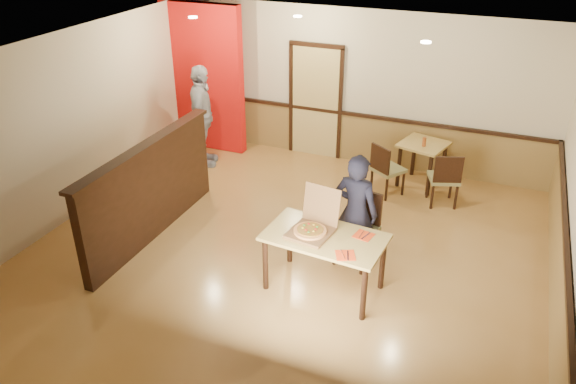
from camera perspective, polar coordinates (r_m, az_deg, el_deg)
name	(u,v)px	position (r m, az deg, el deg)	size (l,w,h in m)	color
floor	(284,255)	(7.94, -0.40, -6.43)	(7.00, 7.00, 0.00)	#B88747
ceiling	(283,57)	(6.77, -0.48, 13.53)	(7.00, 7.00, 0.00)	black
wall_back	(359,88)	(10.35, 7.19, 10.40)	(7.00, 7.00, 0.00)	beige
wall_left	(69,127)	(9.08, -21.39, 6.13)	(7.00, 7.00, 0.00)	beige
wainscot_back	(355,138)	(10.64, 6.84, 5.47)	(7.00, 0.04, 0.90)	olive
chair_rail_back	(356,115)	(10.45, 6.95, 7.82)	(7.00, 0.06, 0.06)	black
wainscot_right	(559,287)	(7.33, 25.82, -8.71)	(0.04, 7.00, 0.90)	olive
chair_rail_right	(567,253)	(7.08, 26.45, -5.61)	(0.06, 7.00, 0.06)	black
back_door	(316,102)	(10.64, 2.82, 9.10)	(0.90, 0.06, 2.10)	#D5B86D
booth_partition	(150,190)	(8.30, -13.82, 0.21)	(0.20, 3.10, 1.44)	black
red_accent_panel	(204,78)	(10.99, -8.54, 11.36)	(1.60, 0.20, 2.78)	red
spot_a	(193,17)	(9.37, -9.64, 17.11)	(0.14, 0.14, 0.02)	#FFE7B2
spot_b	(298,16)	(9.33, 0.99, 17.43)	(0.14, 0.14, 0.02)	#FFE7B2
spot_c	(426,42)	(7.82, 13.84, 14.58)	(0.14, 0.14, 0.02)	#FFE7B2
main_table	(325,243)	(6.97, 3.75, -5.24)	(1.54, 0.96, 0.79)	#AE9049
diner_chair	(359,225)	(7.63, 7.25, -3.34)	(0.59, 0.59, 1.01)	olive
side_chair_left	(386,168)	(9.41, 9.89, 2.44)	(0.62, 0.62, 0.91)	olive
side_chair_right	(445,177)	(9.27, 15.65, 1.44)	(0.59, 0.59, 0.93)	olive
side_table	(423,153)	(9.84, 13.52, 3.87)	(0.89, 0.89, 0.77)	#AE9049
diner	(356,213)	(7.37, 6.89, -2.08)	(0.60, 0.39, 1.65)	black
passerby	(202,117)	(10.34, -8.74, 7.57)	(1.10, 0.46, 1.88)	#98969F
pizza_box	(312,228)	(6.94, 2.47, -3.64)	(0.58, 0.65, 0.52)	brown
pizza	(310,231)	(6.90, 2.25, -3.96)	(0.41, 0.41, 0.03)	#E9A154
napkin_near	(345,255)	(6.57, 5.85, -6.41)	(0.29, 0.29, 0.01)	#EE3E10
napkin_far	(364,235)	(6.96, 7.68, -4.39)	(0.26, 0.26, 0.01)	#EE3E10
condiment	(424,142)	(9.63, 13.67, 4.98)	(0.06, 0.06, 0.16)	brown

